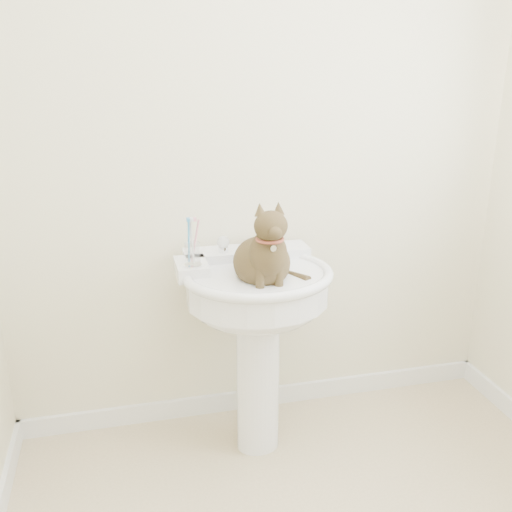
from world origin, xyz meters
TOP-DOWN VIEW (x-y plane):
  - wall_back at (0.00, 1.10)m, footprint 2.20×0.00m
  - baseboard_back at (0.00, 1.09)m, footprint 2.20×0.02m
  - pedestal_sink at (-0.10, 0.81)m, footprint 0.60×0.59m
  - faucet at (-0.10, 0.96)m, footprint 0.28×0.12m
  - soap_bar at (0.01, 1.04)m, footprint 0.10×0.08m
  - toothbrush_cup at (-0.34, 0.83)m, footprint 0.07×0.07m
  - cat at (-0.09, 0.73)m, footprint 0.23×0.29m

SIDE VIEW (x-z plane):
  - baseboard_back at x=0.00m, z-range 0.00..0.09m
  - pedestal_sink at x=-0.10m, z-range 0.24..1.06m
  - soap_bar at x=0.01m, z-range 0.83..0.86m
  - faucet at x=-0.10m, z-range 0.80..0.94m
  - toothbrush_cup at x=-0.34m, z-range 0.78..0.97m
  - cat at x=-0.09m, z-range 0.66..1.09m
  - wall_back at x=0.00m, z-range 0.00..2.50m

